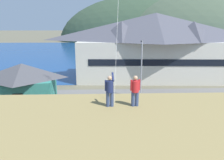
% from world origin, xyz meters
% --- Properties ---
extents(ground_plane, '(600.00, 600.00, 0.00)m').
position_xyz_m(ground_plane, '(0.00, 0.00, 0.00)').
color(ground_plane, '#66604C').
extents(parking_lot_pad, '(40.00, 20.00, 0.10)m').
position_xyz_m(parking_lot_pad, '(0.00, 5.00, 0.05)').
color(parking_lot_pad, slate).
rests_on(parking_lot_pad, ground).
extents(bay_water, '(360.00, 84.00, 0.03)m').
position_xyz_m(bay_water, '(0.00, 60.00, 0.01)').
color(bay_water, navy).
rests_on(bay_water, ground).
extents(far_hill_west_ridge, '(100.78, 53.42, 52.34)m').
position_xyz_m(far_hill_west_ridge, '(24.66, 115.77, 0.00)').
color(far_hill_west_ridge, '#334733').
rests_on(far_hill_west_ridge, ground).
extents(far_hill_east_peak, '(92.74, 75.96, 51.48)m').
position_xyz_m(far_hill_east_peak, '(48.74, 113.12, 0.00)').
color(far_hill_east_peak, '#42513D').
rests_on(far_hill_east_peak, ground).
extents(harbor_lodge, '(29.93, 13.30, 11.99)m').
position_xyz_m(harbor_lodge, '(9.20, 22.39, 6.38)').
color(harbor_lodge, beige).
rests_on(harbor_lodge, ground).
extents(storage_shed_near_lot, '(8.40, 6.57, 5.49)m').
position_xyz_m(storage_shed_near_lot, '(-10.26, 8.43, 2.85)').
color(storage_shed_near_lot, '#338475').
rests_on(storage_shed_near_lot, ground).
extents(wharf_dock, '(3.20, 11.93, 0.70)m').
position_xyz_m(wharf_dock, '(-1.49, 34.87, 0.35)').
color(wharf_dock, '#70604C').
rests_on(wharf_dock, ground).
extents(moored_boat_wharfside, '(2.79, 7.34, 2.16)m').
position_xyz_m(moored_boat_wharfside, '(-4.97, 37.53, 0.72)').
color(moored_boat_wharfside, navy).
rests_on(moored_boat_wharfside, ground).
extents(moored_boat_outer_mooring, '(3.62, 8.56, 2.16)m').
position_xyz_m(moored_boat_outer_mooring, '(2.20, 36.94, 0.72)').
color(moored_boat_outer_mooring, silver).
rests_on(moored_boat_outer_mooring, ground).
extents(parked_car_back_row_left, '(4.33, 2.32, 1.82)m').
position_xyz_m(parked_car_back_row_left, '(-8.57, 1.42, 1.06)').
color(parked_car_back_row_left, red).
rests_on(parked_car_back_row_left, parking_lot_pad).
extents(parked_car_lone_by_shed, '(4.34, 2.33, 1.82)m').
position_xyz_m(parked_car_lone_by_shed, '(6.13, 5.77, 1.06)').
color(parked_car_lone_by_shed, black).
rests_on(parked_car_lone_by_shed, parking_lot_pad).
extents(parked_car_mid_row_near, '(4.21, 2.08, 1.82)m').
position_xyz_m(parked_car_mid_row_near, '(-3.19, 1.15, 1.06)').
color(parked_car_mid_row_near, silver).
rests_on(parked_car_mid_row_near, parking_lot_pad).
extents(parked_car_mid_row_center, '(4.21, 2.08, 1.82)m').
position_xyz_m(parked_car_mid_row_center, '(11.97, 5.33, 1.06)').
color(parked_car_mid_row_center, '#9EA3A8').
rests_on(parked_car_mid_row_center, parking_lot_pad).
extents(parked_car_front_row_silver, '(4.20, 2.06, 1.82)m').
position_xyz_m(parked_car_front_row_silver, '(5.77, 0.88, 1.06)').
color(parked_car_front_row_silver, slate).
rests_on(parked_car_front_row_silver, parking_lot_pad).
extents(parked_car_mid_row_far, '(4.33, 2.33, 1.82)m').
position_xyz_m(parked_car_mid_row_far, '(10.54, 0.17, 1.06)').
color(parked_car_mid_row_far, red).
rests_on(parked_car_mid_row_far, parking_lot_pad).
extents(parked_car_back_row_right, '(4.32, 2.31, 1.82)m').
position_xyz_m(parked_car_back_row_right, '(-0.38, 5.99, 1.06)').
color(parked_car_back_row_right, black).
rests_on(parked_car_back_row_right, parking_lot_pad).
extents(parking_light_pole, '(0.24, 0.78, 7.91)m').
position_xyz_m(parking_light_pole, '(4.77, 10.55, 4.60)').
color(parking_light_pole, '#ADADB2').
rests_on(parking_light_pole, parking_lot_pad).
extents(person_kite_flyer, '(0.51, 0.67, 1.86)m').
position_xyz_m(person_kite_flyer, '(0.08, -6.82, 6.71)').
color(person_kite_flyer, '#384770').
rests_on(person_kite_flyer, grassy_hill_foreground).
extents(person_companion, '(0.55, 0.40, 1.74)m').
position_xyz_m(person_companion, '(1.47, -6.81, 6.69)').
color(person_companion, '#384770').
rests_on(person_companion, grassy_hill_foreground).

